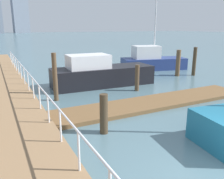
{
  "coord_description": "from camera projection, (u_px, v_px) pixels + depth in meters",
  "views": [
    {
      "loc": [
        -4.76,
        -3.33,
        3.87
      ],
      "look_at": [
        -0.52,
        5.07,
        1.36
      ],
      "focal_mm": 37.95,
      "sensor_mm": 36.0,
      "label": 1
    }
  ],
  "objects": [
    {
      "name": "moored_boat_4",
      "position": [
        152.0,
        60.0,
        21.92
      ],
      "size": [
        6.17,
        3.49,
        7.36
      ],
      "color": "navy",
      "rests_on": "ground_plane"
    },
    {
      "name": "skyline_tower_4",
      "position": [
        20.0,
        6.0,
        143.15
      ],
      "size": [
        9.51,
        7.57,
        31.44
      ],
      "primitive_type": "cube",
      "rotation": [
        0.0,
        0.0,
        0.09
      ],
      "color": "gray",
      "rests_on": "ground_plane"
    },
    {
      "name": "dock_piling_5",
      "position": [
        55.0,
        77.0,
        12.45
      ],
      "size": [
        0.24,
        0.24,
        2.56
      ],
      "primitive_type": "cylinder",
      "color": "brown",
      "rests_on": "ground_plane"
    },
    {
      "name": "dock_piling_0",
      "position": [
        194.0,
        61.0,
        19.06
      ],
      "size": [
        0.29,
        0.29,
        2.28
      ],
      "primitive_type": "cylinder",
      "color": "#473826",
      "rests_on": "ground_plane"
    },
    {
      "name": "floating_dock",
      "position": [
        152.0,
        103.0,
        12.09
      ],
      "size": [
        11.51,
        2.0,
        0.18
      ],
      "primitive_type": "cube",
      "color": "brown",
      "rests_on": "ground_plane"
    },
    {
      "name": "dock_piling_4",
      "position": [
        104.0,
        114.0,
        8.68
      ],
      "size": [
        0.3,
        0.3,
        1.52
      ],
      "primitive_type": "cylinder",
      "color": "#473826",
      "rests_on": "ground_plane"
    },
    {
      "name": "boardwalk_railing",
      "position": [
        33.0,
        82.0,
        11.57
      ],
      "size": [
        0.06,
        27.43,
        1.08
      ],
      "color": "white",
      "rests_on": "boardwalk"
    },
    {
      "name": "moored_boat_3",
      "position": [
        100.0,
        74.0,
        15.85
      ],
      "size": [
        6.9,
        2.47,
        2.11
      ],
      "color": "black",
      "rests_on": "ground_plane"
    },
    {
      "name": "dock_piling_2",
      "position": [
        137.0,
        78.0,
        14.51
      ],
      "size": [
        0.27,
        0.27,
        1.62
      ],
      "primitive_type": "cylinder",
      "color": "brown",
      "rests_on": "ground_plane"
    },
    {
      "name": "dock_piling_1",
      "position": [
        178.0,
        63.0,
        18.86
      ],
      "size": [
        0.35,
        0.35,
        2.09
      ],
      "primitive_type": "cylinder",
      "color": "brown",
      "rests_on": "ground_plane"
    },
    {
      "name": "ground_plane",
      "position": [
        48.0,
        67.0,
        23.19
      ],
      "size": [
        300.0,
        300.0,
        0.0
      ],
      "primitive_type": "plane",
      "color": "slate"
    }
  ]
}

